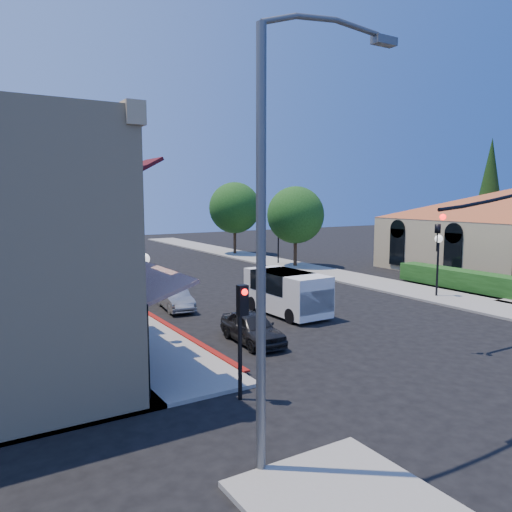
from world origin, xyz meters
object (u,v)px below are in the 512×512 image
secondary_signal (241,320)px  parked_car_a (252,328)px  conifer_far (490,189)px  parked_car_d (82,262)px  street_tree_a (296,215)px  parked_car_c (117,279)px  cobra_streetlight (276,220)px  lamppost_left_far (70,244)px  lamppost_right_near (438,250)px  street_tree_b (235,208)px  white_van (287,290)px  lamppost_right_far (278,232)px  parked_car_b (175,298)px  lamppost_left_near (145,275)px

secondary_signal → parked_car_a: bearing=55.8°
conifer_far → parked_car_d: bearing=161.4°
street_tree_a → parked_car_c: size_ratio=1.43×
conifer_far → cobra_streetlight: conifer_far is taller
street_tree_a → parked_car_c: (-15.00, -2.00, -3.54)m
lamppost_left_far → lamppost_right_near: 22.02m
street_tree_b → white_van: street_tree_b is taller
cobra_streetlight → lamppost_left_far: bearing=88.5°
cobra_streetlight → white_van: cobra_streetlight is taller
secondary_signal → lamppost_left_far: 20.60m
street_tree_b → lamppost_right_far: (-0.30, -8.00, -1.81)m
street_tree_a → cobra_streetlight: bearing=-126.8°
street_tree_b → parked_car_c: street_tree_b is taller
lamppost_left_far → street_tree_a: bearing=0.0°
street_tree_b → parked_car_a: bearing=-117.8°
street_tree_b → white_van: (-9.80, -22.84, -3.35)m
parked_car_b → lamppost_left_far: bearing=116.7°
street_tree_b → cobra_streetlight: size_ratio=0.75×
white_van → street_tree_a: bearing=52.6°
street_tree_a → parked_car_c: bearing=-172.4°
secondary_signal → lamppost_left_near: (-0.50, 6.59, 0.42)m
lamppost_left_far → parked_car_d: 8.12m
lamppost_right_far → lamppost_left_near: bearing=-136.7°
conifer_far → street_tree_a: size_ratio=1.70×
lamppost_right_far → white_van: 17.68m
conifer_far → parked_car_c: bearing=176.7°
white_van → parked_car_a: 5.04m
parked_car_b → parked_car_c: parked_car_c is taller
lamppost_left_near → lamppost_left_far: size_ratio=1.00×
street_tree_b → lamppost_left_far: (-17.30, -10.00, -1.81)m
white_van → lamppost_right_near: bearing=-7.0°
cobra_streetlight → parked_car_d: cobra_streetlight is taller
lamppost_right_far → parked_car_a: lamppost_right_far is taller
cobra_streetlight → lamppost_left_far: (0.65, 24.00, -2.53)m
lamppost_left_far → cobra_streetlight: bearing=-91.5°
parked_car_b → lamppost_left_near: bearing=-116.3°
cobra_streetlight → lamppost_left_far: cobra_streetlight is taller
white_van → parked_car_a: bearing=-140.8°
parked_car_c → lamppost_left_near: bearing=-98.4°
conifer_far → parked_car_c: size_ratio=2.42×
cobra_streetlight → parked_car_c: (2.95, 22.00, -4.61)m
parked_car_a → parked_car_c: (-1.32, 14.00, 0.05)m
conifer_far → white_van: conifer_far is taller
secondary_signal → parked_car_b: bearing=76.6°
secondary_signal → lamppost_right_far: size_ratio=0.93×
street_tree_a → parked_car_b: 17.07m
lamppost_left_near → white_van: size_ratio=0.76×
lamppost_left_far → parked_car_d: lamppost_left_far is taller
parked_car_c → street_tree_b: bearing=41.1°
lamppost_left_near → street_tree_a: bearing=39.0°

